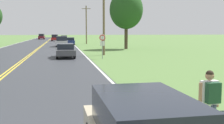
{
  "coord_description": "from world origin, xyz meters",
  "views": [
    {
      "loc": [
        3.35,
        -4.05,
        2.59
      ],
      "look_at": [
        5.31,
        6.66,
        1.4
      ],
      "focal_mm": 45.0,
      "sensor_mm": 36.0,
      "label": 1
    }
  ],
  "objects_px": {
    "traffic_sign": "(102,41)",
    "car_dark_blue_hatchback_mid_far": "(70,41)",
    "hitchhiker_person": "(210,96)",
    "car_white_hatchback_distant": "(64,38)",
    "car_dark_grey_sedan_approaching": "(65,50)",
    "car_silver_suv_mid_near": "(62,41)",
    "suitcase": "(218,123)",
    "car_red_van_receding": "(55,38)",
    "car_maroon_suv_horizon": "(42,36)",
    "tree_behind_sign": "(126,10)"
  },
  "relations": [
    {
      "from": "traffic_sign",
      "to": "car_dark_blue_hatchback_mid_far",
      "type": "relative_size",
      "value": 0.59
    },
    {
      "from": "hitchhiker_person",
      "to": "car_white_hatchback_distant",
      "type": "bearing_deg",
      "value": -1.05
    },
    {
      "from": "car_dark_blue_hatchback_mid_far",
      "to": "car_white_hatchback_distant",
      "type": "distance_m",
      "value": 30.27
    },
    {
      "from": "car_dark_grey_sedan_approaching",
      "to": "hitchhiker_person",
      "type": "bearing_deg",
      "value": 7.05
    },
    {
      "from": "car_dark_grey_sedan_approaching",
      "to": "car_silver_suv_mid_near",
      "type": "height_order",
      "value": "car_silver_suv_mid_near"
    },
    {
      "from": "suitcase",
      "to": "car_red_van_receding",
      "type": "xyz_separation_m",
      "value": [
        -5.4,
        71.02,
        0.62
      ]
    },
    {
      "from": "car_white_hatchback_distant",
      "to": "car_maroon_suv_horizon",
      "type": "bearing_deg",
      "value": -143.09
    },
    {
      "from": "traffic_sign",
      "to": "tree_behind_sign",
      "type": "bearing_deg",
      "value": 68.34
    },
    {
      "from": "tree_behind_sign",
      "to": "car_red_van_receding",
      "type": "height_order",
      "value": "tree_behind_sign"
    },
    {
      "from": "traffic_sign",
      "to": "car_white_hatchback_distant",
      "type": "height_order",
      "value": "traffic_sign"
    },
    {
      "from": "car_silver_suv_mid_near",
      "to": "car_red_van_receding",
      "type": "distance_m",
      "value": 29.16
    },
    {
      "from": "traffic_sign",
      "to": "car_silver_suv_mid_near",
      "type": "relative_size",
      "value": 0.57
    },
    {
      "from": "car_dark_blue_hatchback_mid_far",
      "to": "car_maroon_suv_horizon",
      "type": "bearing_deg",
      "value": -166.67
    },
    {
      "from": "suitcase",
      "to": "car_silver_suv_mid_near",
      "type": "bearing_deg",
      "value": 2.15
    },
    {
      "from": "car_silver_suv_mid_near",
      "to": "car_maroon_suv_horizon",
      "type": "bearing_deg",
      "value": -172.52
    },
    {
      "from": "tree_behind_sign",
      "to": "car_dark_grey_sedan_approaching",
      "type": "relative_size",
      "value": 1.87
    },
    {
      "from": "car_silver_suv_mid_near",
      "to": "car_white_hatchback_distant",
      "type": "xyz_separation_m",
      "value": [
        0.83,
        36.54,
        -0.2
      ]
    },
    {
      "from": "hitchhiker_person",
      "to": "car_maroon_suv_horizon",
      "type": "bearing_deg",
      "value": 3.32
    },
    {
      "from": "hitchhiker_person",
      "to": "suitcase",
      "type": "relative_size",
      "value": 2.72
    },
    {
      "from": "car_silver_suv_mid_near",
      "to": "car_dark_blue_hatchback_mid_far",
      "type": "bearing_deg",
      "value": 165.71
    },
    {
      "from": "hitchhiker_person",
      "to": "car_maroon_suv_horizon",
      "type": "distance_m",
      "value": 88.0
    },
    {
      "from": "car_silver_suv_mid_near",
      "to": "car_red_van_receding",
      "type": "relative_size",
      "value": 0.93
    },
    {
      "from": "suitcase",
      "to": "traffic_sign",
      "type": "height_order",
      "value": "traffic_sign"
    },
    {
      "from": "hitchhiker_person",
      "to": "car_dark_grey_sedan_approaching",
      "type": "bearing_deg",
      "value": 5.26
    },
    {
      "from": "car_dark_blue_hatchback_mid_far",
      "to": "car_white_hatchback_distant",
      "type": "height_order",
      "value": "car_dark_blue_hatchback_mid_far"
    },
    {
      "from": "hitchhiker_person",
      "to": "car_dark_blue_hatchback_mid_far",
      "type": "xyz_separation_m",
      "value": [
        -1.87,
        48.25,
        -0.25
      ]
    },
    {
      "from": "suitcase",
      "to": "car_red_van_receding",
      "type": "bearing_deg",
      "value": 1.39
    },
    {
      "from": "car_red_van_receding",
      "to": "car_white_hatchback_distant",
      "type": "relative_size",
      "value": 1.12
    },
    {
      "from": "car_dark_grey_sedan_approaching",
      "to": "car_red_van_receding",
      "type": "distance_m",
      "value": 49.28
    },
    {
      "from": "car_dark_grey_sedan_approaching",
      "to": "car_white_hatchback_distant",
      "type": "xyz_separation_m",
      "value": [
        0.55,
        56.66,
        0.0
      ]
    },
    {
      "from": "car_silver_suv_mid_near",
      "to": "car_dark_blue_hatchback_mid_far",
      "type": "height_order",
      "value": "car_silver_suv_mid_near"
    },
    {
      "from": "suitcase",
      "to": "traffic_sign",
      "type": "bearing_deg",
      "value": -2.89
    },
    {
      "from": "car_red_van_receding",
      "to": "car_silver_suv_mid_near",
      "type": "bearing_deg",
      "value": 5.28
    },
    {
      "from": "traffic_sign",
      "to": "tree_behind_sign",
      "type": "distance_m",
      "value": 15.69
    },
    {
      "from": "suitcase",
      "to": "car_dark_blue_hatchback_mid_far",
      "type": "height_order",
      "value": "car_dark_blue_hatchback_mid_far"
    },
    {
      "from": "suitcase",
      "to": "car_dark_blue_hatchback_mid_far",
      "type": "relative_size",
      "value": 0.15
    },
    {
      "from": "hitchhiker_person",
      "to": "car_red_van_receding",
      "type": "xyz_separation_m",
      "value": [
        -5.09,
        71.09,
        -0.11
      ]
    },
    {
      "from": "tree_behind_sign",
      "to": "car_dark_blue_hatchback_mid_far",
      "type": "xyz_separation_m",
      "value": [
        -7.76,
        14.17,
        -4.92
      ]
    },
    {
      "from": "car_silver_suv_mid_near",
      "to": "car_white_hatchback_distant",
      "type": "relative_size",
      "value": 1.03
    },
    {
      "from": "car_dark_grey_sedan_approaching",
      "to": "traffic_sign",
      "type": "bearing_deg",
      "value": 60.15
    },
    {
      "from": "tree_behind_sign",
      "to": "car_silver_suv_mid_near",
      "type": "xyz_separation_m",
      "value": [
        -9.33,
        7.9,
        -4.75
      ]
    },
    {
      "from": "suitcase",
      "to": "car_dark_grey_sedan_approaching",
      "type": "xyz_separation_m",
      "value": [
        -3.47,
        21.78,
        0.46
      ]
    },
    {
      "from": "hitchhiker_person",
      "to": "suitcase",
      "type": "xyz_separation_m",
      "value": [
        0.31,
        0.08,
        -0.73
      ]
    },
    {
      "from": "suitcase",
      "to": "tree_behind_sign",
      "type": "xyz_separation_m",
      "value": [
        5.58,
        34.0,
        5.4
      ]
    },
    {
      "from": "car_dark_blue_hatchback_mid_far",
      "to": "suitcase",
      "type": "bearing_deg",
      "value": 4.74
    },
    {
      "from": "car_white_hatchback_distant",
      "to": "car_dark_blue_hatchback_mid_far",
      "type": "bearing_deg",
      "value": 0.26
    },
    {
      "from": "tree_behind_sign",
      "to": "car_maroon_suv_horizon",
      "type": "xyz_separation_m",
      "value": [
        -15.51,
        53.39,
        -4.75
      ]
    },
    {
      "from": "hitchhiker_person",
      "to": "car_white_hatchback_distant",
      "type": "xyz_separation_m",
      "value": [
        -2.61,
        78.51,
        -0.27
      ]
    },
    {
      "from": "tree_behind_sign",
      "to": "car_dark_blue_hatchback_mid_far",
      "type": "distance_m",
      "value": 16.89
    },
    {
      "from": "hitchhiker_person",
      "to": "car_dark_blue_hatchback_mid_far",
      "type": "height_order",
      "value": "hitchhiker_person"
    }
  ]
}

